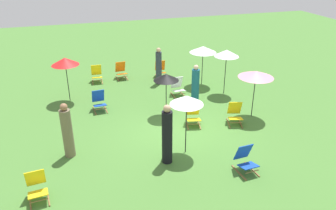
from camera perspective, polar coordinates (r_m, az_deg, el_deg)
The scene contains 20 objects.
ground_plane at distance 11.92m, azimuth 1.69°, elevation -4.52°, with size 40.00×40.00×0.00m, color #477A33.
deckchair_0 at distance 14.69m, azimuth 1.68°, elevation 3.02°, with size 0.49×0.77×0.83m.
deckchair_1 at distance 10.04m, azimuth 12.97°, elevation -9.03°, with size 0.54×0.80×0.83m.
deckchair_2 at distance 12.25m, azimuth 4.29°, elevation -1.75°, with size 0.63×0.85×0.83m.
deckchair_3 at distance 12.55m, azimuth 11.25°, elevation -1.51°, with size 0.68×0.87×0.83m.
deckchair_4 at distance 13.59m, azimuth -11.57°, elevation 0.60°, with size 0.52×0.79×0.83m.
deckchair_5 at distance 16.55m, azimuth -11.96°, elevation 5.07°, with size 0.52×0.79×0.83m.
deckchair_6 at distance 9.43m, azimuth -21.28°, elevation -12.77°, with size 0.56×0.81×0.83m.
deckchair_7 at distance 16.81m, azimuth -7.92°, elevation 5.70°, with size 0.53×0.79×0.83m.
deckchair_8 at distance 16.83m, azimuth -1.28°, elevation 5.96°, with size 0.58×0.82×0.83m.
umbrella_0 at distance 15.54m, azimuth 5.95°, elevation 9.33°, with size 1.22×1.22×1.85m.
umbrella_1 at distance 14.29m, azimuth -17.02°, elevation 7.06°, with size 1.11×1.11×1.88m.
umbrella_2 at distance 9.97m, azimuth 3.18°, elevation 0.82°, with size 1.01×1.01×1.94m.
umbrella_3 at distance 14.62m, azimuth 9.89°, elevation 8.62°, with size 1.04×1.04×1.98m.
umbrella_4 at distance 12.50m, azimuth -0.32°, elevation 4.71°, with size 0.95×0.95×1.67m.
umbrella_5 at distance 12.72m, azimuth 14.66°, elevation 5.04°, with size 1.30×1.30×1.83m.
person_0 at distance 15.84m, azimuth -1.58°, elevation 6.48°, with size 0.29×0.29×1.74m.
person_1 at distance 13.82m, azimuth 4.65°, elevation 3.31°, with size 0.39×0.39×1.66m.
person_2 at distance 9.89m, azimuth -0.15°, elevation -5.22°, with size 0.39×0.39×1.90m.
person_3 at distance 10.66m, azimuth -16.66°, elevation -4.36°, with size 0.41×0.41×1.78m.
Camera 1 is at (-3.36, -9.80, 5.90)m, focal length 36.07 mm.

